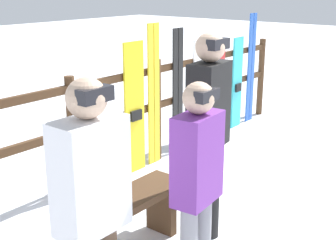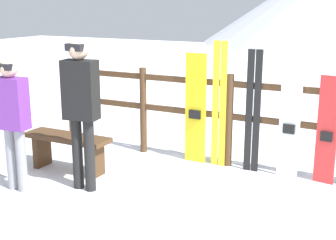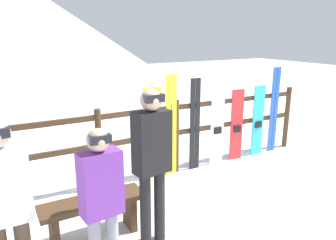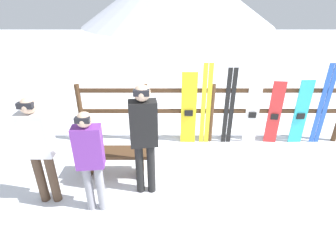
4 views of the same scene
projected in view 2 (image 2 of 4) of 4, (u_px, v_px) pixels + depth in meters
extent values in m
plane|color=white|center=(175.00, 210.00, 5.08)|extent=(40.00, 40.00, 0.00)
cylinder|color=#4C331E|center=(71.00, 102.00, 7.52)|extent=(0.10, 0.10, 1.27)
cylinder|color=#4C331E|center=(143.00, 111.00, 6.92)|extent=(0.10, 0.10, 1.27)
cylinder|color=#4C331E|center=(229.00, 121.00, 6.32)|extent=(0.10, 0.10, 1.27)
cylinder|color=#4C331E|center=(333.00, 133.00, 5.72)|extent=(0.10, 0.10, 1.27)
cube|color=#4C331E|center=(229.00, 116.00, 6.31)|extent=(5.38, 0.05, 0.08)
cube|color=#4C331E|center=(230.00, 84.00, 6.20)|extent=(5.38, 0.05, 0.08)
cube|color=#4C331E|center=(67.00, 137.00, 6.15)|extent=(1.20, 0.36, 0.06)
cube|color=#4C331E|center=(42.00, 150.00, 6.41)|extent=(0.08, 0.29, 0.44)
cube|color=#4C331E|center=(96.00, 160.00, 6.01)|extent=(0.08, 0.29, 0.44)
cylinder|color=gray|center=(11.00, 158.00, 5.59)|extent=(0.12, 0.12, 0.76)
cylinder|color=gray|center=(22.00, 161.00, 5.51)|extent=(0.12, 0.12, 0.76)
cube|color=#723399|center=(12.00, 103.00, 5.38)|extent=(0.39, 0.24, 0.60)
sphere|color=#D8B293|center=(9.00, 68.00, 5.28)|extent=(0.21, 0.21, 0.21)
cube|color=black|center=(4.00, 67.00, 5.22)|extent=(0.19, 0.07, 0.07)
cylinder|color=black|center=(77.00, 153.00, 5.60)|extent=(0.13, 0.13, 0.87)
cylinder|color=black|center=(89.00, 156.00, 5.52)|extent=(0.13, 0.13, 0.87)
cube|color=black|center=(80.00, 90.00, 5.37)|extent=(0.42, 0.27, 0.69)
sphere|color=#D8B293|center=(79.00, 49.00, 5.25)|extent=(0.24, 0.24, 0.24)
cube|color=black|center=(74.00, 47.00, 5.18)|extent=(0.21, 0.08, 0.08)
cube|color=yellow|center=(196.00, 109.00, 6.45)|extent=(0.31, 0.03, 1.53)
cube|color=black|center=(195.00, 114.00, 6.45)|extent=(0.17, 0.03, 0.12)
cube|color=yellow|center=(216.00, 104.00, 6.30)|extent=(0.09, 0.02, 1.71)
cube|color=yellow|center=(223.00, 105.00, 6.25)|extent=(0.09, 0.02, 1.71)
cube|color=black|center=(249.00, 111.00, 6.10)|extent=(0.09, 0.02, 1.62)
cube|color=black|center=(257.00, 112.00, 6.05)|extent=(0.09, 0.02, 1.62)
cube|color=white|center=(290.00, 123.00, 5.88)|extent=(0.27, 0.04, 1.44)
cube|color=black|center=(289.00, 129.00, 5.88)|extent=(0.15, 0.04, 0.12)
cube|color=red|center=(327.00, 131.00, 5.69)|extent=(0.25, 0.06, 1.35)
cube|color=black|center=(326.00, 137.00, 5.68)|extent=(0.14, 0.05, 0.12)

